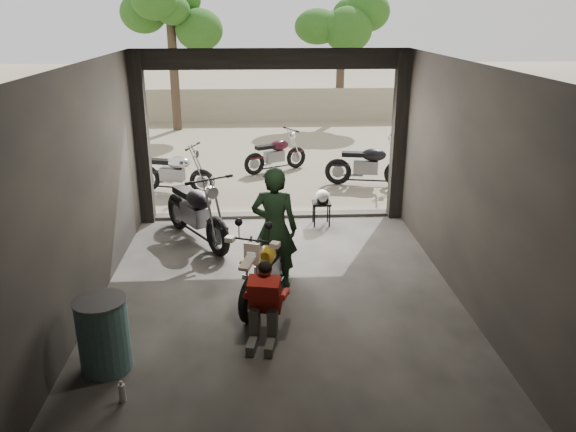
{
  "coord_description": "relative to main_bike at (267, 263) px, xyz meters",
  "views": [
    {
      "loc": [
        -0.27,
        -6.87,
        3.78
      ],
      "look_at": [
        0.15,
        0.6,
        1.07
      ],
      "focal_mm": 35.0,
      "sensor_mm": 36.0,
      "label": 1
    }
  ],
  "objects": [
    {
      "name": "ground",
      "position": [
        0.16,
        -0.15,
        -0.56
      ],
      "size": [
        80.0,
        80.0,
        0.0
      ],
      "primitive_type": "plane",
      "color": "#7A6D56",
      "rests_on": "ground"
    },
    {
      "name": "garage",
      "position": [
        0.16,
        0.4,
        0.72
      ],
      "size": [
        7.0,
        7.13,
        3.2
      ],
      "color": "#2D2B28",
      "rests_on": "ground"
    },
    {
      "name": "boundary_wall",
      "position": [
        0.16,
        13.85,
        0.04
      ],
      "size": [
        18.0,
        0.3,
        1.2
      ],
      "primitive_type": "cube",
      "color": "gray",
      "rests_on": "ground"
    },
    {
      "name": "tree_left",
      "position": [
        -2.84,
        12.35,
        3.43
      ],
      "size": [
        2.2,
        2.2,
        5.6
      ],
      "color": "#382B1E",
      "rests_on": "ground"
    },
    {
      "name": "tree_right",
      "position": [
        2.96,
        13.85,
        3.0
      ],
      "size": [
        2.2,
        2.2,
        5.0
      ],
      "color": "#382B1E",
      "rests_on": "ground"
    },
    {
      "name": "main_bike",
      "position": [
        0.0,
        0.0,
        0.0
      ],
      "size": [
        1.25,
        1.8,
        1.11
      ],
      "primitive_type": null,
      "rotation": [
        0.0,
        0.0,
        -0.38
      ],
      "color": "beige",
      "rests_on": "ground"
    },
    {
      "name": "left_bike",
      "position": [
        -1.19,
        2.19,
        0.09
      ],
      "size": [
        1.68,
        2.02,
        1.29
      ],
      "primitive_type": null,
      "rotation": [
        0.0,
        0.0,
        0.57
      ],
      "color": "black",
      "rests_on": "ground"
    },
    {
      "name": "outside_bike_a",
      "position": [
        -1.95,
        5.08,
        -0.0
      ],
      "size": [
        1.76,
        1.11,
        1.1
      ],
      "primitive_type": null,
      "rotation": [
        0.0,
        0.0,
        1.28
      ],
      "color": "black",
      "rests_on": "ground"
    },
    {
      "name": "outside_bike_b",
      "position": [
        0.35,
        6.76,
        -0.03
      ],
      "size": [
        1.66,
        1.31,
        1.05
      ],
      "primitive_type": null,
      "rotation": [
        0.0,
        0.0,
        2.07
      ],
      "color": "#370D17",
      "rests_on": "ground"
    },
    {
      "name": "outside_bike_c",
      "position": [
        2.43,
        5.39,
        0.03
      ],
      "size": [
        1.82,
        1.03,
        1.16
      ],
      "primitive_type": null,
      "rotation": [
        0.0,
        0.0,
        1.38
      ],
      "color": "black",
      "rests_on": "ground"
    },
    {
      "name": "rider",
      "position": [
        0.12,
        0.4,
        0.35
      ],
      "size": [
        0.73,
        0.55,
        1.81
      ],
      "primitive_type": "imported",
      "rotation": [
        0.0,
        0.0,
        2.95
      ],
      "color": "black",
      "rests_on": "ground"
    },
    {
      "name": "mechanic",
      "position": [
        -0.07,
        -1.13,
        -0.06
      ],
      "size": [
        0.62,
        0.77,
        0.99
      ],
      "primitive_type": null,
      "rotation": [
        0.0,
        0.0,
        -0.19
      ],
      "color": "#A42215",
      "rests_on": "ground"
    },
    {
      "name": "stool",
      "position": [
        1.07,
        2.85,
        -0.16
      ],
      "size": [
        0.33,
        0.33,
        0.47
      ],
      "rotation": [
        0.0,
        0.0,
        0.18
      ],
      "color": "black",
      "rests_on": "ground"
    },
    {
      "name": "helmet",
      "position": [
        1.08,
        2.81,
        0.04
      ],
      "size": [
        0.29,
        0.3,
        0.25
      ],
      "primitive_type": "ellipsoid",
      "rotation": [
        0.0,
        0.0,
        0.09
      ],
      "color": "white",
      "rests_on": "stool"
    },
    {
      "name": "oil_drum",
      "position": [
        -1.84,
        -1.55,
        -0.12
      ],
      "size": [
        0.6,
        0.6,
        0.87
      ],
      "primitive_type": "cylinder",
      "rotation": [
        0.0,
        0.0,
        -0.07
      ],
      "color": "#375B5D",
      "rests_on": "ground"
    },
    {
      "name": "sign_post",
      "position": [
        3.32,
        2.73,
        0.95
      ],
      "size": [
        0.75,
        0.08,
        2.25
      ],
      "rotation": [
        0.0,
        0.0,
        -0.03
      ],
      "color": "black",
      "rests_on": "ground"
    }
  ]
}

